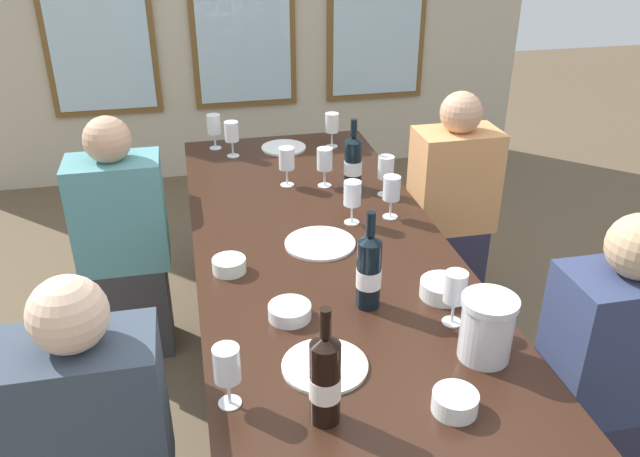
# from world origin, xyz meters

# --- Properties ---
(ground_plane) EXTENTS (12.00, 12.00, 0.00)m
(ground_plane) POSITION_xyz_m (0.00, 0.00, 0.00)
(ground_plane) COLOR brown
(dining_table) EXTENTS (0.92, 2.56, 0.74)m
(dining_table) POSITION_xyz_m (0.00, 0.00, 0.67)
(dining_table) COLOR black
(dining_table) RESTS_ON ground
(white_plate_0) EXTENTS (0.22, 0.22, 0.01)m
(white_plate_0) POSITION_xyz_m (0.02, 1.09, 0.74)
(white_plate_0) COLOR white
(white_plate_0) RESTS_ON dining_table
(white_plate_1) EXTENTS (0.24, 0.24, 0.01)m
(white_plate_1) POSITION_xyz_m (-0.14, -0.60, 0.74)
(white_plate_1) COLOR white
(white_plate_1) RESTS_ON dining_table
(white_plate_2) EXTENTS (0.26, 0.26, 0.01)m
(white_plate_2) POSITION_xyz_m (-0.01, 0.08, 0.74)
(white_plate_2) COLOR white
(white_plate_2) RESTS_ON dining_table
(metal_pitcher) EXTENTS (0.16, 0.16, 0.19)m
(metal_pitcher) POSITION_xyz_m (0.30, -0.65, 0.84)
(metal_pitcher) COLOR silver
(metal_pitcher) RESTS_ON dining_table
(wine_bottle_0) EXTENTS (0.08, 0.08, 0.33)m
(wine_bottle_0) POSITION_xyz_m (-0.18, -0.79, 0.87)
(wine_bottle_0) COLOR black
(wine_bottle_0) RESTS_ON dining_table
(wine_bottle_1) EXTENTS (0.08, 0.08, 0.32)m
(wine_bottle_1) POSITION_xyz_m (0.06, -0.34, 0.86)
(wine_bottle_1) COLOR black
(wine_bottle_1) RESTS_ON dining_table
(wine_bottle_2) EXTENTS (0.08, 0.08, 0.31)m
(wine_bottle_2) POSITION_xyz_m (0.24, 0.55, 0.86)
(wine_bottle_2) COLOR black
(wine_bottle_2) RESTS_ON dining_table
(tasting_bowl_0) EXTENTS (0.15, 0.15, 0.05)m
(tasting_bowl_0) POSITION_xyz_m (0.30, -0.34, 0.77)
(tasting_bowl_0) COLOR white
(tasting_bowl_0) RESTS_ON dining_table
(tasting_bowl_1) EXTENTS (0.12, 0.12, 0.05)m
(tasting_bowl_1) POSITION_xyz_m (0.14, -0.83, 0.77)
(tasting_bowl_1) COLOR white
(tasting_bowl_1) RESTS_ON dining_table
(tasting_bowl_2) EXTENTS (0.11, 0.11, 0.05)m
(tasting_bowl_2) POSITION_xyz_m (-0.35, -0.04, 0.76)
(tasting_bowl_2) COLOR white
(tasting_bowl_2) RESTS_ON dining_table
(tasting_bowl_3) EXTENTS (0.13, 0.13, 0.04)m
(tasting_bowl_3) POSITION_xyz_m (-0.19, -0.35, 0.76)
(tasting_bowl_3) COLOR white
(tasting_bowl_3) RESTS_ON dining_table
(wine_glass_0) EXTENTS (0.07, 0.07, 0.17)m
(wine_glass_0) POSITION_xyz_m (0.31, 0.24, 0.86)
(wine_glass_0) COLOR white
(wine_glass_0) RESTS_ON dining_table
(wine_glass_1) EXTENTS (0.07, 0.07, 0.17)m
(wine_glass_1) POSITION_xyz_m (0.35, 0.45, 0.86)
(wine_glass_1) COLOR white
(wine_glass_1) RESTS_ON dining_table
(wine_glass_2) EXTENTS (0.07, 0.07, 0.17)m
(wine_glass_2) POSITION_xyz_m (0.27, 1.06, 0.86)
(wine_glass_2) COLOR white
(wine_glass_2) RESTS_ON dining_table
(wine_glass_3) EXTENTS (0.07, 0.07, 0.17)m
(wine_glass_3) POSITION_xyz_m (-0.40, -0.69, 0.86)
(wine_glass_3) COLOR white
(wine_glass_3) RESTS_ON dining_table
(wine_glass_4) EXTENTS (0.07, 0.07, 0.17)m
(wine_glass_4) POSITION_xyz_m (-0.03, 0.63, 0.86)
(wine_glass_4) COLOR white
(wine_glass_4) RESTS_ON dining_table
(wine_glass_5) EXTENTS (0.07, 0.07, 0.17)m
(wine_glass_5) POSITION_xyz_m (0.15, 0.22, 0.86)
(wine_glass_5) COLOR white
(wine_glass_5) RESTS_ON dining_table
(wine_glass_6) EXTENTS (0.07, 0.07, 0.17)m
(wine_glass_6) POSITION_xyz_m (-0.23, 1.04, 0.86)
(wine_glass_6) COLOR white
(wine_glass_6) RESTS_ON dining_table
(wine_glass_8) EXTENTS (0.07, 0.07, 0.17)m
(wine_glass_8) POSITION_xyz_m (-0.31, 1.16, 0.86)
(wine_glass_8) COLOR white
(wine_glass_8) RESTS_ON dining_table
(wine_glass_9) EXTENTS (0.07, 0.07, 0.17)m
(wine_glass_9) POSITION_xyz_m (0.12, 0.59, 0.86)
(wine_glass_9) COLOR white
(wine_glass_9) RESTS_ON dining_table
(wine_glass_10) EXTENTS (0.07, 0.07, 0.17)m
(wine_glass_10) POSITION_xyz_m (0.28, -0.48, 0.86)
(wine_glass_10) COLOR white
(wine_glass_10) RESTS_ON dining_table
(seated_person_0) EXTENTS (0.38, 0.24, 1.11)m
(seated_person_0) POSITION_xyz_m (-0.76, 0.61, 0.53)
(seated_person_0) COLOR #353337
(seated_person_0) RESTS_ON ground
(seated_person_1) EXTENTS (0.38, 0.24, 1.11)m
(seated_person_1) POSITION_xyz_m (0.76, 0.64, 0.53)
(seated_person_1) COLOR #2C2B42
(seated_person_1) RESTS_ON ground
(seated_person_3) EXTENTS (0.38, 0.24, 1.11)m
(seated_person_3) POSITION_xyz_m (0.76, -0.61, 0.53)
(seated_person_3) COLOR #2A2A40
(seated_person_3) RESTS_ON ground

